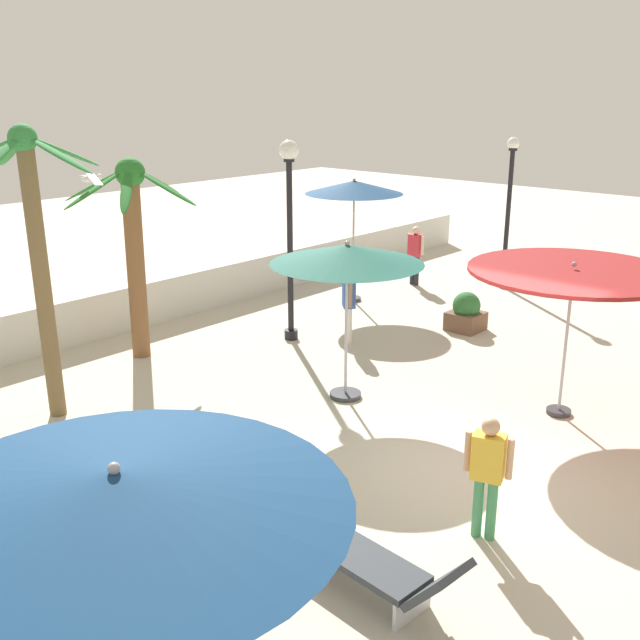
{
  "coord_description": "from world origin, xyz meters",
  "views": [
    {
      "loc": [
        -8.62,
        -4.71,
        5.07
      ],
      "look_at": [
        0.0,
        3.02,
        1.4
      ],
      "focal_mm": 41.51,
      "sensor_mm": 36.0,
      "label": 1
    }
  ],
  "objects_px": {
    "patio_umbrella_1": "(347,256)",
    "palm_tree_1": "(36,241)",
    "guest_0": "(488,467)",
    "patio_umbrella_0": "(354,188)",
    "lamp_post_1": "(508,207)",
    "patio_umbrella_2": "(573,275)",
    "patio_umbrella_4": "(116,495)",
    "guest_2": "(415,250)",
    "guest_1": "(349,300)",
    "planter": "(466,313)",
    "lamp_post_0": "(290,216)",
    "lounge_chair_0": "(383,569)",
    "palm_tree_2": "(133,233)",
    "seagull_1": "(91,178)"
  },
  "relations": [
    {
      "from": "guest_2",
      "to": "patio_umbrella_2",
      "type": "bearing_deg",
      "value": -128.74
    },
    {
      "from": "lounge_chair_0",
      "to": "seagull_1",
      "type": "distance_m",
      "value": 8.73
    },
    {
      "from": "guest_2",
      "to": "seagull_1",
      "type": "relative_size",
      "value": 1.28
    },
    {
      "from": "planter",
      "to": "guest_1",
      "type": "bearing_deg",
      "value": 150.33
    },
    {
      "from": "palm_tree_1",
      "to": "guest_0",
      "type": "bearing_deg",
      "value": -76.92
    },
    {
      "from": "palm_tree_1",
      "to": "guest_0",
      "type": "distance_m",
      "value": 7.32
    },
    {
      "from": "guest_0",
      "to": "lamp_post_0",
      "type": "bearing_deg",
      "value": 61.3
    },
    {
      "from": "patio_umbrella_2",
      "to": "guest_1",
      "type": "height_order",
      "value": "patio_umbrella_2"
    },
    {
      "from": "lamp_post_1",
      "to": "guest_1",
      "type": "distance_m",
      "value": 6.27
    },
    {
      "from": "patio_umbrella_1",
      "to": "guest_2",
      "type": "relative_size",
      "value": 1.73
    },
    {
      "from": "guest_1",
      "to": "palm_tree_1",
      "type": "bearing_deg",
      "value": 167.65
    },
    {
      "from": "patio_umbrella_0",
      "to": "palm_tree_2",
      "type": "relative_size",
      "value": 0.78
    },
    {
      "from": "patio_umbrella_0",
      "to": "lamp_post_1",
      "type": "relative_size",
      "value": 0.78
    },
    {
      "from": "patio_umbrella_0",
      "to": "guest_1",
      "type": "bearing_deg",
      "value": -142.12
    },
    {
      "from": "palm_tree_1",
      "to": "seagull_1",
      "type": "height_order",
      "value": "palm_tree_1"
    },
    {
      "from": "guest_2",
      "to": "planter",
      "type": "relative_size",
      "value": 1.84
    },
    {
      "from": "planter",
      "to": "patio_umbrella_2",
      "type": "bearing_deg",
      "value": -128.87
    },
    {
      "from": "palm_tree_1",
      "to": "guest_0",
      "type": "xyz_separation_m",
      "value": [
        1.6,
        -6.88,
        -1.94
      ]
    },
    {
      "from": "lamp_post_0",
      "to": "guest_0",
      "type": "bearing_deg",
      "value": -118.7
    },
    {
      "from": "guest_2",
      "to": "seagull_1",
      "type": "distance_m",
      "value": 9.28
    },
    {
      "from": "patio_umbrella_1",
      "to": "lamp_post_0",
      "type": "distance_m",
      "value": 3.22
    },
    {
      "from": "patio_umbrella_4",
      "to": "palm_tree_1",
      "type": "xyz_separation_m",
      "value": [
        3.16,
        6.88,
        0.17
      ]
    },
    {
      "from": "planter",
      "to": "lamp_post_1",
      "type": "bearing_deg",
      "value": 17.09
    },
    {
      "from": "patio_umbrella_1",
      "to": "palm_tree_1",
      "type": "bearing_deg",
      "value": 140.5
    },
    {
      "from": "patio_umbrella_4",
      "to": "lamp_post_1",
      "type": "height_order",
      "value": "lamp_post_1"
    },
    {
      "from": "guest_2",
      "to": "planter",
      "type": "height_order",
      "value": "guest_2"
    },
    {
      "from": "patio_umbrella_1",
      "to": "planter",
      "type": "relative_size",
      "value": 3.19
    },
    {
      "from": "palm_tree_2",
      "to": "guest_0",
      "type": "xyz_separation_m",
      "value": [
        -0.98,
        -8.16,
        -1.52
      ]
    },
    {
      "from": "patio_umbrella_4",
      "to": "guest_2",
      "type": "distance_m",
      "value": 15.71
    },
    {
      "from": "patio_umbrella_4",
      "to": "guest_1",
      "type": "height_order",
      "value": "patio_umbrella_4"
    },
    {
      "from": "lounge_chair_0",
      "to": "seagull_1",
      "type": "xyz_separation_m",
      "value": [
        1.86,
        7.92,
        3.15
      ]
    },
    {
      "from": "patio_umbrella_1",
      "to": "lamp_post_1",
      "type": "xyz_separation_m",
      "value": [
        8.33,
        1.57,
        -0.35
      ]
    },
    {
      "from": "patio_umbrella_4",
      "to": "palm_tree_2",
      "type": "xyz_separation_m",
      "value": [
        5.73,
        8.17,
        -0.24
      ]
    },
    {
      "from": "guest_2",
      "to": "guest_1",
      "type": "bearing_deg",
      "value": -160.44
    },
    {
      "from": "lamp_post_0",
      "to": "lamp_post_1",
      "type": "xyz_separation_m",
      "value": [
        6.76,
        -1.24,
        -0.49
      ]
    },
    {
      "from": "patio_umbrella_0",
      "to": "palm_tree_2",
      "type": "xyz_separation_m",
      "value": [
        -5.79,
        0.61,
        -0.33
      ]
    },
    {
      "from": "lounge_chair_0",
      "to": "guest_0",
      "type": "xyz_separation_m",
      "value": [
        1.69,
        -0.2,
        0.54
      ]
    },
    {
      "from": "patio_umbrella_4",
      "to": "guest_0",
      "type": "distance_m",
      "value": 5.07
    },
    {
      "from": "palm_tree_1",
      "to": "patio_umbrella_0",
      "type": "bearing_deg",
      "value": 4.65
    },
    {
      "from": "guest_2",
      "to": "seagull_1",
      "type": "xyz_separation_m",
      "value": [
        -8.87,
        0.82,
        2.59
      ]
    },
    {
      "from": "seagull_1",
      "to": "palm_tree_2",
      "type": "bearing_deg",
      "value": 3.02
    },
    {
      "from": "patio_umbrella_4",
      "to": "guest_2",
      "type": "bearing_deg",
      "value": 27.9
    },
    {
      "from": "patio_umbrella_2",
      "to": "patio_umbrella_4",
      "type": "height_order",
      "value": "patio_umbrella_4"
    },
    {
      "from": "lamp_post_0",
      "to": "lounge_chair_0",
      "type": "height_order",
      "value": "lamp_post_0"
    },
    {
      "from": "lamp_post_0",
      "to": "guest_0",
      "type": "xyz_separation_m",
      "value": [
        -3.65,
        -6.66,
        -1.68
      ]
    },
    {
      "from": "guest_2",
      "to": "lamp_post_1",
      "type": "bearing_deg",
      "value": -54.21
    },
    {
      "from": "lamp_post_1",
      "to": "patio_umbrella_1",
      "type": "bearing_deg",
      "value": -169.36
    },
    {
      "from": "lounge_chair_0",
      "to": "seagull_1",
      "type": "height_order",
      "value": "seagull_1"
    },
    {
      "from": "patio_umbrella_2",
      "to": "palm_tree_1",
      "type": "distance_m",
      "value": 8.16
    },
    {
      "from": "palm_tree_2",
      "to": "patio_umbrella_4",
      "type": "bearing_deg",
      "value": -125.05
    }
  ]
}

